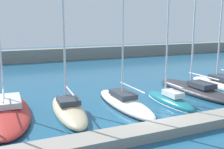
# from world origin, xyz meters

# --- Properties ---
(ground_plane) EXTENTS (120.00, 120.00, 0.00)m
(ground_plane) POSITION_xyz_m (0.00, 0.00, 0.00)
(ground_plane) COLOR #1E567A
(dock_pier) EXTENTS (38.59, 1.68, 0.59)m
(dock_pier) POSITION_xyz_m (0.00, -2.17, 0.29)
(dock_pier) COLOR gray
(dock_pier) RESTS_ON ground_plane
(breakwater_seawall) EXTENTS (108.00, 2.03, 2.08)m
(breakwater_seawall) POSITION_xyz_m (0.00, 32.15, 1.04)
(breakwater_seawall) COLOR gray
(breakwater_seawall) RESTS_ON ground_plane
(sailboat_red_third) EXTENTS (3.95, 10.45, 16.91)m
(sailboat_red_third) POSITION_xyz_m (-8.61, 5.14, 0.32)
(sailboat_red_third) COLOR #B72D28
(sailboat_red_third) RESTS_ON ground_plane
(sailboat_sand_fourth) EXTENTS (2.66, 8.01, 12.52)m
(sailboat_sand_fourth) POSITION_xyz_m (-4.35, 3.69, 0.37)
(sailboat_sand_fourth) COLOR beige
(sailboat_sand_fourth) RESTS_ON ground_plane
(sailboat_white_fifth) EXTENTS (2.18, 8.63, 13.38)m
(sailboat_white_fifth) POSITION_xyz_m (0.13, 3.56, 0.34)
(sailboat_white_fifth) COLOR white
(sailboat_white_fifth) RESTS_ON ground_plane
(sailboat_teal_sixth) EXTENTS (1.79, 6.13, 12.49)m
(sailboat_teal_sixth) POSITION_xyz_m (3.96, 2.79, 0.35)
(sailboat_teal_sixth) COLOR #19707F
(sailboat_teal_sixth) RESTS_ON ground_plane
(sailboat_charcoal_seventh) EXTENTS (2.67, 9.99, 21.11)m
(sailboat_charcoal_seventh) POSITION_xyz_m (8.13, 4.62, 0.49)
(sailboat_charcoal_seventh) COLOR #2D2D33
(sailboat_charcoal_seventh) RESTS_ON ground_plane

